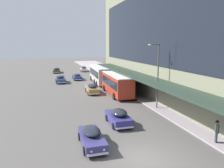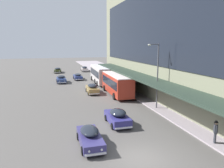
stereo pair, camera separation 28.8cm
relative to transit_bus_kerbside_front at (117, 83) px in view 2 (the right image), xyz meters
The scene contains 13 objects.
ground 20.14m from the transit_bus_kerbside_front, 102.32° to the right, with size 240.00×240.00×0.00m, color #55514D.
transit_bus_kerbside_front is the anchor object (origin of this frame).
transit_bus_kerbside_rear 11.46m from the transit_bus_kerbside_front, 90.32° to the left, with size 3.08×11.16×3.45m.
sedan_second_near 32.15m from the transit_bus_kerbside_front, 104.50° to the left, with size 2.17×4.99×1.42m.
sedan_trailing_mid 13.29m from the transit_bus_kerbside_front, 106.94° to the right, with size 1.95×4.28×1.61m.
sedan_oncoming_rear 17.68m from the transit_bus_kerbside_front, 103.37° to the left, with size 1.83×4.75×1.41m.
sedan_lead_mid 32.10m from the transit_bus_kerbside_front, 90.26° to the left, with size 2.10×4.99×1.52m.
sedan_lead_near 16.05m from the transit_bus_kerbside_front, 119.90° to the left, with size 1.99×4.41×1.55m.
sedan_trailing_near 18.18m from the transit_bus_kerbside_front, 114.07° to the right, with size 1.79×4.53×1.46m.
sedan_second_mid 4.29m from the transit_bus_kerbside_front, 149.87° to the left, with size 1.98×4.63×1.63m.
pedestrian_at_kerb 19.40m from the transit_bus_kerbside_front, 83.09° to the right, with size 0.40×0.56×1.86m.
street_lamp 9.67m from the transit_bus_kerbside_front, 75.66° to the right, with size 1.50×0.28×7.97m.
fire_hydrant 2.98m from the transit_bus_kerbside_front, 38.78° to the right, with size 0.20×0.40×0.70m.
Camera 2 is at (-5.95, -13.26, 8.03)m, focal length 35.00 mm.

